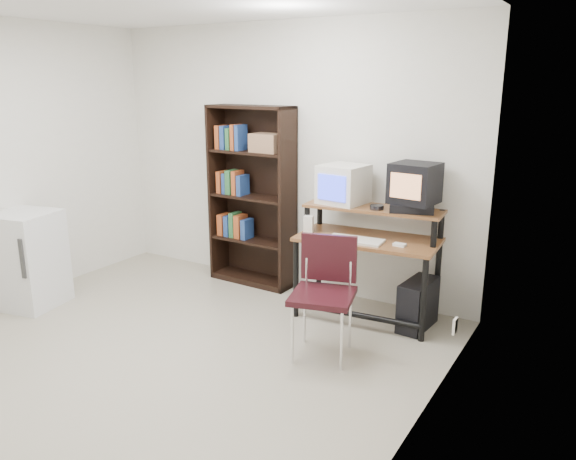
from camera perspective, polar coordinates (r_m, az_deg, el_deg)
The scene contains 17 objects.
floor at distance 4.49m, azimuth -14.04°, elevation -12.77°, with size 4.00×4.00×0.01m, color #A8A08C.
back_wall at distance 5.61m, azimuth -0.34°, elevation 7.31°, with size 4.00×0.01×2.60m, color silver.
right_wall at distance 2.99m, azimuth 12.58°, elevation -0.03°, with size 0.01×4.00×2.60m, color silver.
computer_desk at distance 4.92m, azimuth 8.18°, elevation -1.24°, with size 1.26×0.71×0.98m.
crt_monitor at distance 5.05m, azimuth 5.65°, elevation 4.59°, with size 0.42×0.42×0.36m.
vcr at distance 4.84m, azimuth 12.46°, elevation 2.20°, with size 0.36×0.26×0.08m, color black.
crt_tv at distance 4.82m, azimuth 12.76°, elevation 4.66°, with size 0.39×0.39×0.34m.
cd_spindle at distance 4.86m, azimuth 9.00°, elevation 2.23°, with size 0.12×0.12×0.05m, color #26262B.
keyboard at distance 4.78m, azimuth 6.83°, elevation -1.10°, with size 0.47×0.21×0.04m, color silver.
mousepad at distance 4.70m, azimuth 11.13°, elevation -1.75°, with size 0.22×0.18×0.01m, color black.
mouse at distance 4.69m, azimuth 11.26°, elevation -1.54°, with size 0.10×0.06×0.03m, color white.
desk_speaker at distance 4.98m, azimuth 2.11°, elevation 0.48°, with size 0.08×0.07×0.17m, color silver.
pc_tower at distance 4.93m, azimuth 13.06°, elevation -7.36°, with size 0.20×0.45×0.42m, color black.
school_chair at distance 4.28m, azimuth 3.78°, elevation -5.40°, with size 0.56×0.56×0.91m.
bookshelf at distance 5.71m, azimuth -3.60°, elevation 3.65°, with size 0.92×0.33×1.81m.
mini_fridge at distance 5.73m, azimuth -24.92°, elevation -2.72°, with size 0.62×0.62×0.89m.
wall_outlet at distance 4.37m, azimuth 16.60°, elevation -9.32°, with size 0.02×0.08×0.12m, color beige.
Camera 1 is at (2.89, -2.75, 2.06)m, focal length 35.00 mm.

